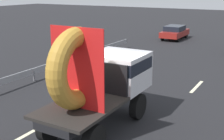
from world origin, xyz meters
TOP-DOWN VIEW (x-y plane):
  - ground_plane at (0.00, 0.00)m, footprint 120.00×120.00m
  - flatbed_truck at (0.22, -0.33)m, footprint 2.02×4.82m
  - guardrail at (-5.61, 4.36)m, footprint 0.10×16.86m
  - lane_dash_left_near at (-1.58, -2.60)m, footprint 0.16×2.70m
  - lane_dash_left_far at (-1.58, 5.07)m, footprint 0.16×2.62m
  - lane_dash_right_far at (2.03, 5.61)m, footprint 0.16×2.09m
  - oncoming_car at (-3.56, 18.77)m, footprint 1.68×3.93m

SIDE VIEW (x-z plane):
  - ground_plane at x=0.00m, z-range 0.00..0.00m
  - lane_dash_left_near at x=-1.58m, z-range 0.00..0.01m
  - lane_dash_left_far at x=-1.58m, z-range 0.00..0.01m
  - lane_dash_right_far at x=2.03m, z-range 0.00..0.01m
  - guardrail at x=-5.61m, z-range 0.18..0.89m
  - oncoming_car at x=-3.56m, z-range 0.05..1.33m
  - flatbed_truck at x=0.22m, z-range -0.08..3.59m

